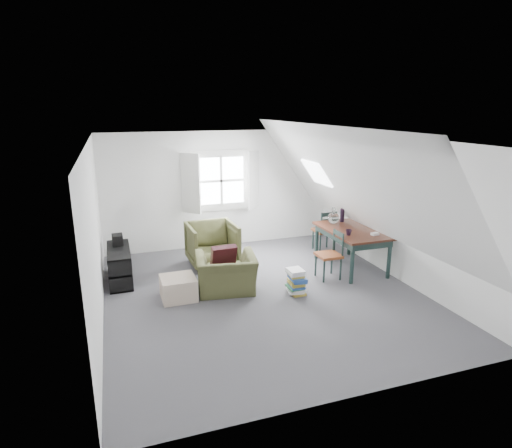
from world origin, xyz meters
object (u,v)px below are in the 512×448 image
object	(u,v)px
armchair_near	(226,291)
dining_table	(352,235)
ottoman	(178,288)
magazine_stack	(296,282)
dining_chair_far	(325,230)
armchair_far	(213,265)
media_shelf	(120,267)
dining_chair_near	(330,254)

from	to	relation	value
armchair_near	dining_table	xyz separation A→B (m)	(2.52, 0.29, 0.66)
ottoman	magazine_stack	xyz separation A→B (m)	(1.87, -0.44, 0.03)
ottoman	dining_chair_far	world-z (taller)	dining_chair_far
armchair_far	media_shelf	bearing A→B (deg)	-173.62
armchair_near	ottoman	size ratio (longest dim) A/B	1.79
armchair_far	ottoman	bearing A→B (deg)	-126.26
ottoman	media_shelf	world-z (taller)	media_shelf
ottoman	dining_table	xyz separation A→B (m)	(3.32, 0.31, 0.48)
armchair_near	dining_table	world-z (taller)	dining_table
dining_chair_far	ottoman	bearing A→B (deg)	6.28
ottoman	dining_table	bearing A→B (deg)	5.39
armchair_far	dining_chair_far	size ratio (longest dim) A/B	1.04
dining_table	magazine_stack	world-z (taller)	dining_table
media_shelf	dining_chair_far	bearing A→B (deg)	3.66
armchair_far	armchair_near	bearing A→B (deg)	-95.67
armchair_near	dining_chair_far	distance (m)	2.87
dining_chair_far	media_shelf	distance (m)	4.19
ottoman	armchair_far	bearing A→B (deg)	56.44
armchair_far	magazine_stack	size ratio (longest dim) A/B	2.20
armchair_near	ottoman	bearing A→B (deg)	10.64
armchair_far	dining_chair_far	xyz separation A→B (m)	(2.44, 0.04, 0.46)
armchair_far	ottoman	xyz separation A→B (m)	(-0.87, -1.31, 0.18)
dining_table	media_shelf	size ratio (longest dim) A/B	1.33
armchair_near	dining_table	size ratio (longest dim) A/B	0.64
media_shelf	ottoman	bearing A→B (deg)	-50.71
armchair_near	dining_table	distance (m)	2.62
ottoman	dining_chair_near	size ratio (longest dim) A/B	0.63
dining_table	magazine_stack	distance (m)	1.70
magazine_stack	armchair_near	bearing A→B (deg)	156.57
media_shelf	magazine_stack	size ratio (longest dim) A/B	2.74
magazine_stack	armchair_far	bearing A→B (deg)	119.86
armchair_near	armchair_far	distance (m)	1.28
dining_chair_far	dining_chair_near	bearing A→B (deg)	50.40
armchair_near	magazine_stack	world-z (taller)	magazine_stack
magazine_stack	dining_chair_near	bearing A→B (deg)	27.04
armchair_far	dining_table	world-z (taller)	dining_table
armchair_far	dining_chair_far	distance (m)	2.49
armchair_near	dining_chair_near	size ratio (longest dim) A/B	1.13
dining_table	armchair_far	bearing A→B (deg)	158.58
dining_chair_near	armchair_near	bearing A→B (deg)	-81.03
dining_chair_far	media_shelf	bearing A→B (deg)	-11.52
dining_chair_near	magazine_stack	xyz separation A→B (m)	(-0.84, -0.43, -0.24)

